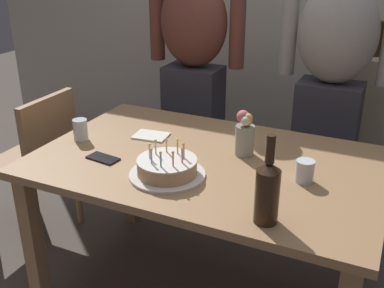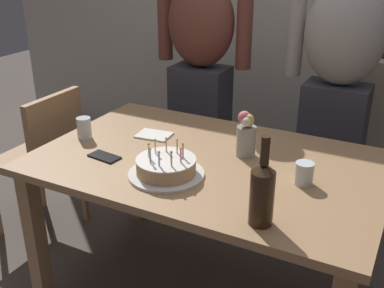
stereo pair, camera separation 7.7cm
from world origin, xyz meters
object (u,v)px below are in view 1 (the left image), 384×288
Objects in this scene: napkin_stack at (151,136)px; person_man_bearded at (194,74)px; cell_phone at (103,158)px; person_woman_cardigan at (331,91)px; water_glass_far at (80,130)px; wine_bottle at (267,190)px; birthday_cake at (167,168)px; dining_chair at (39,156)px; flower_vase at (245,133)px; water_glass_near at (305,171)px.

napkin_stack is 0.10× the size of person_man_bearded.
person_woman_cardigan is (0.79, 1.00, 0.13)m from cell_phone.
water_glass_far is 0.26m from cell_phone.
napkin_stack is (-0.73, 0.48, -0.12)m from wine_bottle.
water_glass_far is 0.64× the size of napkin_stack.
dining_chair is at bearing 163.83° from birthday_cake.
flower_vase is 0.12× the size of person_man_bearded.
birthday_cake is at bearing 73.83° from dining_chair.
person_woman_cardigan is (0.46, 1.02, 0.10)m from birthday_cake.
water_glass_far is 0.72× the size of cell_phone.
person_man_bearded is at bearing 124.86° from wine_bottle.
dining_chair is (-0.69, -0.05, -0.23)m from napkin_stack.
person_woman_cardigan is at bearing 40.79° from water_glass_far.
wine_bottle is (1.01, -0.31, 0.07)m from water_glass_far.
wine_bottle is at bearing 73.11° from dining_chair.
person_man_bearded reaches higher than birthday_cake.
person_woman_cardigan is at bearing 117.67° from dining_chair.
water_glass_near is 0.10× the size of dining_chair.
cell_phone is 0.09× the size of person_woman_cardigan.
cell_phone and napkin_stack have the same top height.
water_glass_near is 1.06m from water_glass_far.
water_glass_far is 1.33m from person_woman_cardigan.
water_glass_near is 0.63× the size of cell_phone.
birthday_cake is 0.36× the size of dining_chair.
flower_vase reaches higher than napkin_stack.
dining_chair is at bearing 163.17° from water_glass_far.
birthday_cake is 0.43m from napkin_stack.
water_glass_near is 1.50m from dining_chair.
wine_bottle reaches higher than birthday_cake.
cell_phone is at bearing -101.33° from napkin_stack.
cell_phone is 0.17× the size of dining_chair.
dining_chair is (-1.17, -0.05, -0.33)m from flower_vase.
birthday_cake reaches higher than water_glass_far.
cell_phone is at bearing 67.74° from dining_chair.
flower_vase reaches higher than water_glass_far.
napkin_stack is 0.73m from dining_chair.
water_glass_near is 0.05× the size of person_woman_cardigan.
napkin_stack is (0.28, 0.18, -0.05)m from water_glass_far.
person_man_bearded is at bearing 129.55° from flower_vase.
water_glass_far is at bearing 77.67° from person_man_bearded.
cell_phone is at bearing 51.86° from person_woman_cardigan.
dining_chair is at bearing 163.11° from wine_bottle.
person_man_bearded is (-0.87, 0.83, 0.09)m from water_glass_near.
wine_bottle is 0.88m from napkin_stack.
flower_vase is at bearing 92.44° from dining_chair.
flower_vase is at bearing 70.64° from person_woman_cardigan.
napkin_stack is 0.19× the size of dining_chair.
person_man_bearded is (-0.57, 0.69, 0.03)m from flower_vase.
person_man_bearded is at bearing 0.00° from person_woman_cardigan.
person_woman_cardigan is at bearing 90.09° from wine_bottle.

